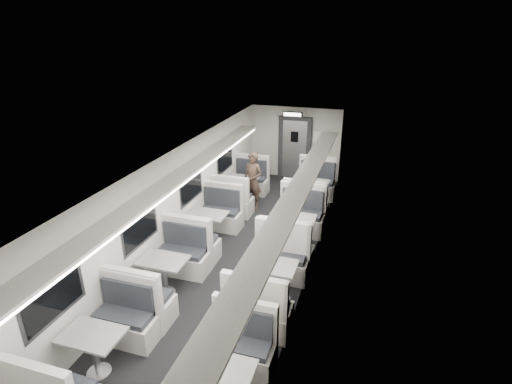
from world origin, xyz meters
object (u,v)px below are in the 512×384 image
Objects in this scene: booth_left_c at (164,276)px; exit_sign at (293,114)px; booth_left_b at (208,228)px; booth_right_c at (271,282)px; booth_left_d at (95,353)px; booth_right_b at (293,233)px; passenger at (253,181)px; booth_left_a at (242,190)px; vestibule_door at (294,148)px; booth_right_a at (311,195)px.

exit_sign is (1.00, 6.57, 1.89)m from booth_left_c.
booth_right_c is at bearing -40.08° from booth_left_b.
booth_left_c is 3.53× the size of exit_sign.
booth_right_b is (2.00, 4.41, 0.04)m from booth_left_d.
booth_left_b is 2.02m from booth_right_b.
passenger is at bearing -104.73° from exit_sign.
booth_left_d is 0.95× the size of booth_right_c.
booth_left_a is at bearing 115.77° from booth_right_c.
passenger reaches higher than booth_left_c.
booth_left_d is (0.00, -6.58, -0.01)m from booth_left_a.
passenger is 2.64× the size of exit_sign.
booth_left_c is 7.15m from vestibule_door.
passenger is at bearing -164.45° from booth_right_a.
booth_right_a is 0.99× the size of booth_right_b.
booth_left_a is 1.34× the size of passenger.
booth_left_c is 0.94× the size of booth_right_b.
booth_right_b is 1.42× the size of passenger.
booth_right_b is 1.04× the size of booth_right_c.
exit_sign is at bearing 81.34° from booth_left_c.
booth_right_b reaches higher than booth_left_c.
booth_left_c is at bearing -98.66° from exit_sign.
booth_left_a is 0.94× the size of booth_right_b.
vestibule_door is at bearing 81.93° from booth_left_c.
booth_left_a is 0.64m from passenger.
booth_right_c is at bearing 50.66° from booth_left_d.
passenger reaches higher than booth_right_a.
booth_left_b is 1.33× the size of passenger.
booth_right_c is at bearing -81.44° from vestibule_door.
vestibule_door is (-1.00, 4.67, 0.62)m from booth_right_b.
booth_left_b is 2.29m from passenger.
exit_sign is (-1.00, 6.16, 1.88)m from booth_right_c.
booth_right_b reaches higher than booth_left_a.
booth_right_a is at bearing -61.11° from exit_sign.
passenger is at bearing -102.20° from vestibule_door.
booth_left_c is 5.16m from booth_right_a.
booth_left_c is at bearing -98.07° from vestibule_door.
booth_left_a is at bearing 90.00° from booth_left_b.
booth_left_b is 0.94× the size of booth_right_a.
booth_right_b reaches higher than booth_left_b.
passenger is at bearing -30.73° from booth_left_a.
booth_left_c is 6.90m from exit_sign.
booth_left_a is 0.98× the size of booth_right_c.
booth_right_c is at bearing 11.59° from booth_left_c.
booth_left_c is at bearing 90.00° from booth_left_d.
booth_left_a reaches higher than booth_left_d.
booth_left_d is at bearing -129.34° from booth_right_c.
passenger is at bearing 112.22° from booth_right_c.
booth_right_b is at bearing -90.00° from booth_right_a.
booth_right_b is (2.00, 2.38, 0.02)m from booth_left_c.
booth_left_a is at bearing 90.00° from booth_left_d.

